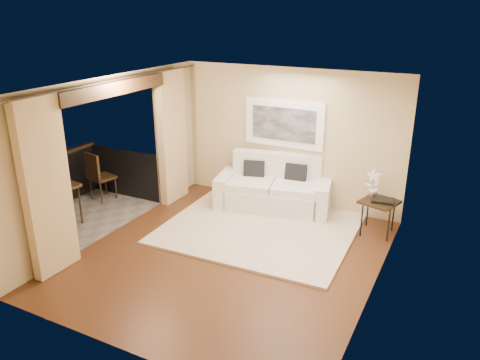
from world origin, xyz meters
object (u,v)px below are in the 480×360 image
Objects in this scene: orchid at (373,183)px; balcony_chair_far at (97,173)px; bistro_table at (55,190)px; ice_bucket at (53,176)px; balcony_chair_near at (49,205)px; side_table at (379,204)px; sofa at (274,190)px.

balcony_chair_far is at bearing -166.89° from orchid.
ice_bucket reaches higher than bistro_table.
balcony_chair_far is at bearing 92.89° from ice_bucket.
orchid reaches higher than balcony_chair_near.
side_table is 3.51× the size of ice_bucket.
bistro_table is at bearing -153.76° from orchid.
orchid reaches higher than balcony_chair_far.
orchid reaches higher than bistro_table.
side_table is 5.50m from balcony_chair_far.
bistro_table is at bearing 112.43° from balcony_chair_near.
balcony_chair_far reaches higher than side_table.
balcony_chair_far reaches higher than ice_bucket.
balcony_chair_near is at bearing -53.73° from bistro_table.
orchid is (1.90, -0.08, 0.49)m from sofa.
orchid is 0.48× the size of balcony_chair_far.
balcony_chair_far is (-5.39, -1.08, 0.04)m from side_table.
balcony_chair_far is 5.10× the size of ice_bucket.
ice_bucket reaches higher than side_table.
sofa is at bearing 177.70° from orchid.
side_table is 0.64× the size of balcony_chair_near.
ice_bucket is at bearing 105.64° from balcony_chair_far.
side_table is 0.69× the size of balcony_chair_far.
ice_bucket is (0.06, -1.13, 0.30)m from balcony_chair_far.
balcony_chair_near is (-4.86, -2.77, 0.08)m from side_table.
side_table is at bearing -41.79° from orchid.
bistro_table is (-3.12, -2.55, 0.34)m from sofa.
orchid is at bearing 17.90° from balcony_chair_near.
sofa is at bearing 32.95° from balcony_chair_near.
sofa is 2.29× the size of balcony_chair_far.
balcony_chair_near reaches higher than ice_bucket.
orchid is 0.45× the size of balcony_chair_near.
bistro_table is 0.73× the size of balcony_chair_near.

